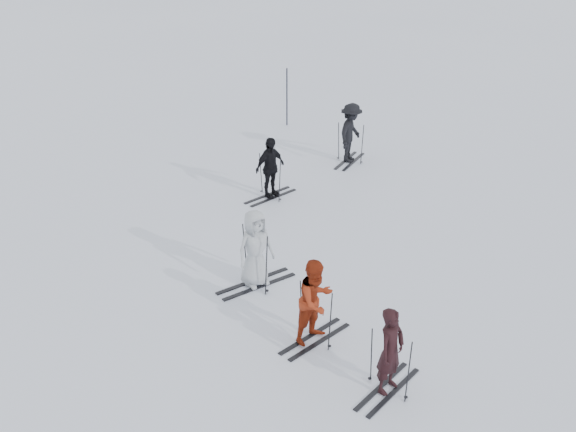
# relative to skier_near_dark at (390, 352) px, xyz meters

# --- Properties ---
(ground) EXTENTS (120.00, 120.00, 0.00)m
(ground) POSITION_rel_skier_near_dark_xyz_m (-3.25, 2.36, -0.76)
(ground) COLOR silver
(ground) RESTS_ON ground
(skier_near_dark) EXTENTS (0.50, 0.63, 1.51)m
(skier_near_dark) POSITION_rel_skier_near_dark_xyz_m (0.00, 0.00, 0.00)
(skier_near_dark) COLOR black
(skier_near_dark) RESTS_ON ground
(skier_red) EXTENTS (0.85, 0.95, 1.60)m
(skier_red) POSITION_rel_skier_near_dark_xyz_m (-1.57, 0.77, 0.04)
(skier_red) COLOR maroon
(skier_red) RESTS_ON ground
(skier_grey) EXTENTS (0.86, 0.96, 1.64)m
(skier_grey) POSITION_rel_skier_near_dark_xyz_m (-3.38, 2.01, 0.07)
(skier_grey) COLOR #AAB0B4
(skier_grey) RESTS_ON ground
(skier_uphill_left) EXTENTS (0.73, 1.04, 1.64)m
(skier_uphill_left) POSITION_rel_skier_near_dark_xyz_m (-5.00, 6.13, 0.06)
(skier_uphill_left) COLOR black
(skier_uphill_left) RESTS_ON ground
(skier_uphill_far) EXTENTS (0.72, 1.19, 1.79)m
(skier_uphill_far) POSITION_rel_skier_near_dark_xyz_m (-3.92, 9.50, 0.14)
(skier_uphill_far) COLOR black
(skier_uphill_far) RESTS_ON ground
(skis_near_dark) EXTENTS (1.70, 1.21, 1.12)m
(skis_near_dark) POSITION_rel_skier_near_dark_xyz_m (0.00, 0.00, -0.19)
(skis_near_dark) COLOR black
(skis_near_dark) RESTS_ON ground
(skis_red) EXTENTS (1.78, 1.37, 1.16)m
(skis_red) POSITION_rel_skier_near_dark_xyz_m (-1.57, 0.77, -0.18)
(skis_red) COLOR black
(skis_red) RESTS_ON ground
(skis_grey) EXTENTS (2.02, 1.73, 1.31)m
(skis_grey) POSITION_rel_skier_near_dark_xyz_m (-3.38, 2.01, -0.10)
(skis_grey) COLOR black
(skis_grey) RESTS_ON ground
(skis_uphill_left) EXTENTS (1.86, 1.44, 1.21)m
(skis_uphill_left) POSITION_rel_skier_near_dark_xyz_m (-5.00, 6.13, -0.15)
(skis_uphill_left) COLOR black
(skis_uphill_left) RESTS_ON ground
(skis_uphill_far) EXTENTS (1.75, 0.98, 1.25)m
(skis_uphill_far) POSITION_rel_skier_near_dark_xyz_m (-3.92, 9.50, -0.13)
(skis_uphill_far) COLOR black
(skis_uphill_far) RESTS_ON ground
(piste_marker) EXTENTS (0.06, 0.06, 2.03)m
(piste_marker) POSITION_rel_skier_near_dark_xyz_m (-7.14, 12.03, 0.26)
(piste_marker) COLOR black
(piste_marker) RESTS_ON ground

